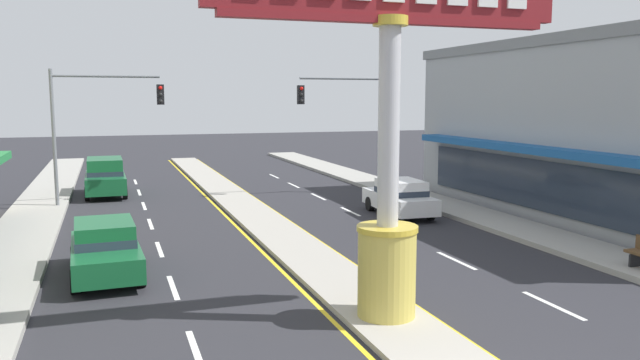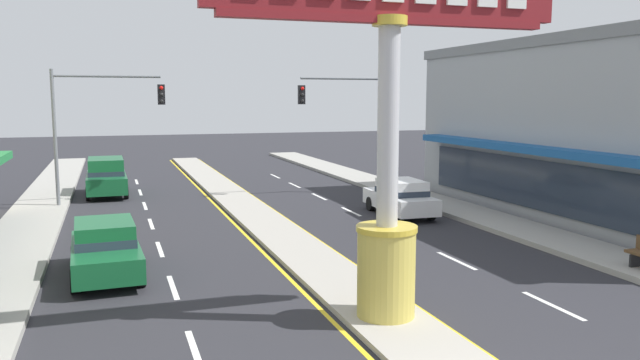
{
  "view_description": "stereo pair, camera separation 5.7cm",
  "coord_description": "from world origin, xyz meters",
  "px_view_note": "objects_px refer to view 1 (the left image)",
  "views": [
    {
      "loc": [
        -5.71,
        -7.11,
        4.93
      ],
      "look_at": [
        0.02,
        9.72,
        2.6
      ],
      "focal_mm": 35.15,
      "sensor_mm": 36.0,
      "label": 1
    },
    {
      "loc": [
        -5.65,
        -7.12,
        4.93
      ],
      "look_at": [
        0.02,
        9.72,
        2.6
      ],
      "focal_mm": 35.15,
      "sensor_mm": 36.0,
      "label": 2
    }
  ],
  "objects_px": {
    "traffic_light_right_side": "(354,112)",
    "suv_near_right_lane": "(105,176)",
    "storefront_right": "(622,128)",
    "district_sign": "(389,136)",
    "traffic_light_left_side": "(95,113)",
    "sedan_near_left_lane": "(400,197)",
    "sedan_far_right_lane": "(105,248)"
  },
  "relations": [
    {
      "from": "suv_near_right_lane",
      "to": "traffic_light_right_side",
      "type": "bearing_deg",
      "value": -17.44
    },
    {
      "from": "suv_near_right_lane",
      "to": "sedan_far_right_lane",
      "type": "height_order",
      "value": "suv_near_right_lane"
    },
    {
      "from": "traffic_light_left_side",
      "to": "traffic_light_right_side",
      "type": "relative_size",
      "value": 1.0
    },
    {
      "from": "district_sign",
      "to": "sedan_near_left_lane",
      "type": "xyz_separation_m",
      "value": [
        5.89,
        11.41,
        -3.34
      ]
    },
    {
      "from": "district_sign",
      "to": "traffic_light_right_side",
      "type": "bearing_deg",
      "value": 70.42
    },
    {
      "from": "district_sign",
      "to": "traffic_light_left_side",
      "type": "distance_m",
      "value": 18.71
    },
    {
      "from": "traffic_light_right_side",
      "to": "traffic_light_left_side",
      "type": "bearing_deg",
      "value": 178.59
    },
    {
      "from": "traffic_light_right_side",
      "to": "sedan_far_right_lane",
      "type": "relative_size",
      "value": 1.42
    },
    {
      "from": "storefront_right",
      "to": "suv_near_right_lane",
      "type": "bearing_deg",
      "value": 148.37
    },
    {
      "from": "sedan_far_right_lane",
      "to": "sedan_near_left_lane",
      "type": "bearing_deg",
      "value": 25.51
    },
    {
      "from": "traffic_light_right_side",
      "to": "suv_near_right_lane",
      "type": "relative_size",
      "value": 1.34
    },
    {
      "from": "suv_near_right_lane",
      "to": "sedan_near_left_lane",
      "type": "distance_m",
      "value": 15.29
    },
    {
      "from": "sedan_far_right_lane",
      "to": "traffic_light_right_side",
      "type": "bearing_deg",
      "value": 43.81
    },
    {
      "from": "storefront_right",
      "to": "traffic_light_left_side",
      "type": "height_order",
      "value": "storefront_right"
    },
    {
      "from": "traffic_light_right_side",
      "to": "sedan_far_right_lane",
      "type": "xyz_separation_m",
      "value": [
        -12.07,
        -11.57,
        -3.46
      ]
    },
    {
      "from": "district_sign",
      "to": "suv_near_right_lane",
      "type": "height_order",
      "value": "district_sign"
    },
    {
      "from": "traffic_light_right_side",
      "to": "sedan_far_right_lane",
      "type": "height_order",
      "value": "traffic_light_right_side"
    },
    {
      "from": "storefront_right",
      "to": "traffic_light_right_side",
      "type": "bearing_deg",
      "value": 133.71
    },
    {
      "from": "traffic_light_left_side",
      "to": "storefront_right",
      "type": "bearing_deg",
      "value": -23.75
    },
    {
      "from": "traffic_light_right_side",
      "to": "sedan_near_left_lane",
      "type": "relative_size",
      "value": 1.42
    },
    {
      "from": "storefront_right",
      "to": "sedan_near_left_lane",
      "type": "xyz_separation_m",
      "value": [
        -8.75,
        2.9,
        -2.91
      ]
    },
    {
      "from": "storefront_right",
      "to": "sedan_near_left_lane",
      "type": "bearing_deg",
      "value": 161.67
    },
    {
      "from": "traffic_light_right_side",
      "to": "suv_near_right_lane",
      "type": "bearing_deg",
      "value": 162.56
    },
    {
      "from": "traffic_light_right_side",
      "to": "sedan_near_left_lane",
      "type": "height_order",
      "value": "traffic_light_right_side"
    },
    {
      "from": "suv_near_right_lane",
      "to": "sedan_near_left_lane",
      "type": "height_order",
      "value": "suv_near_right_lane"
    },
    {
      "from": "traffic_light_right_side",
      "to": "suv_near_right_lane",
      "type": "xyz_separation_m",
      "value": [
        -12.06,
        3.79,
        -3.26
      ]
    },
    {
      "from": "sedan_near_left_lane",
      "to": "traffic_light_left_side",
      "type": "bearing_deg",
      "value": 152.58
    },
    {
      "from": "traffic_light_left_side",
      "to": "sedan_near_left_lane",
      "type": "bearing_deg",
      "value": -27.42
    },
    {
      "from": "sedan_near_left_lane",
      "to": "storefront_right",
      "type": "bearing_deg",
      "value": -18.33
    },
    {
      "from": "district_sign",
      "to": "storefront_right",
      "type": "xyz_separation_m",
      "value": [
        14.64,
        8.51,
        -0.43
      ]
    },
    {
      "from": "district_sign",
      "to": "sedan_far_right_lane",
      "type": "relative_size",
      "value": 1.81
    },
    {
      "from": "sedan_near_left_lane",
      "to": "sedan_far_right_lane",
      "type": "bearing_deg",
      "value": -154.49
    }
  ]
}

